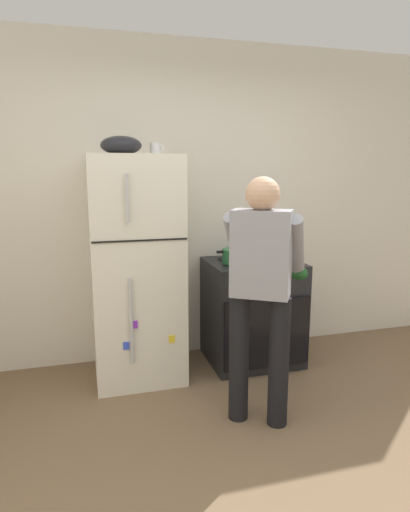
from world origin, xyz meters
The scene contains 9 objects.
ground centered at (0.00, 0.00, 0.00)m, with size 8.00×8.00×0.00m, color brown.
kitchen_wall_back centered at (0.00, 1.95, 1.35)m, with size 6.00×0.10×2.70m, color silver.
refrigerator centered at (-0.54, 1.57, 0.87)m, with size 0.68×0.72×1.75m.
stove_range centered at (0.45, 1.56, 0.44)m, with size 0.76×0.67×0.89m.
person_cook centered at (0.15, 0.69, 0.95)m, with size 0.66×0.70×1.60m.
red_pot centered at (0.29, 1.52, 0.95)m, with size 0.35×0.25×0.12m.
coffee_mug centered at (-0.36, 1.62, 1.80)m, with size 0.11×0.08×0.10m.
pepper_mill centered at (0.75, 1.77, 0.97)m, with size 0.05×0.05×0.16m, color brown.
mixing_bowl centered at (-0.62, 1.57, 1.82)m, with size 0.30×0.30×0.14m, color black.
Camera 1 is at (-0.92, -1.79, 1.63)m, focal length 30.64 mm.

